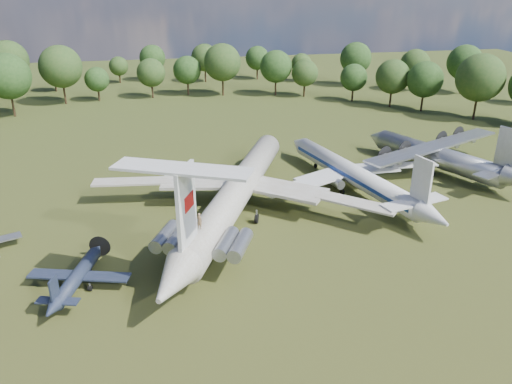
{
  "coord_description": "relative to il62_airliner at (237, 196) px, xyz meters",
  "views": [
    {
      "loc": [
        -6.41,
        -60.59,
        30.85
      ],
      "look_at": [
        5.47,
        -2.16,
        5.0
      ],
      "focal_mm": 35.0,
      "sensor_mm": 36.0,
      "label": 1
    }
  ],
  "objects": [
    {
      "name": "il62_airliner",
      "position": [
        0.0,
        0.0,
        0.0
      ],
      "size": [
        63.0,
        69.36,
        5.53
      ],
      "primitive_type": null,
      "rotation": [
        0.0,
        0.0,
        -0.43
      ],
      "color": "beige",
      "rests_on": "ground"
    },
    {
      "name": "person_on_il62",
      "position": [
        -6.49,
        -14.05,
        3.7
      ],
      "size": [
        0.81,
        0.78,
        1.88
      ],
      "primitive_type": "imported",
      "rotation": [
        0.0,
        0.0,
        2.44
      ],
      "color": "#98734D",
      "rests_on": "il62_airliner"
    },
    {
      "name": "ground",
      "position": [
        -3.69,
        -2.08,
        -2.76
      ],
      "size": [
        300.0,
        300.0,
        0.0
      ],
      "primitive_type": "plane",
      "color": "#264316",
      "rests_on": "ground"
    },
    {
      "name": "an12_transport",
      "position": [
        36.02,
        9.49,
        -0.49
      ],
      "size": [
        42.21,
        44.05,
        4.54
      ],
      "primitive_type": null,
      "rotation": [
        0.0,
        0.0,
        0.42
      ],
      "color": "#A3A5AA",
      "rests_on": "ground"
    },
    {
      "name": "small_prop_west",
      "position": [
        -19.81,
        -14.71,
        -1.66
      ],
      "size": [
        14.72,
        17.46,
        2.2
      ],
      "primitive_type": null,
      "rotation": [
        0.0,
        0.0,
        -0.28
      ],
      "color": "black",
      "rests_on": "ground"
    },
    {
      "name": "tu104_jet",
      "position": [
        19.0,
        4.94,
        -0.67
      ],
      "size": [
        40.35,
        48.04,
        4.18
      ],
      "primitive_type": null,
      "rotation": [
        0.0,
        0.0,
        0.24
      ],
      "color": "silver",
      "rests_on": "ground"
    }
  ]
}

